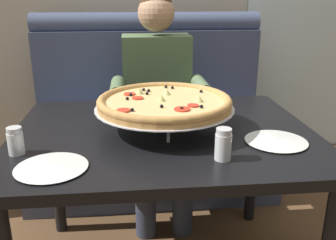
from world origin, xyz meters
The scene contains 9 objects.
booth_bench centered at (0.00, 0.95, 0.40)m, with size 1.55×0.78×1.13m.
dining_table centered at (0.00, 0.00, 0.64)m, with size 1.21×0.96×0.72m.
diner_main centered at (0.03, 0.68, 0.71)m, with size 0.54×0.64×1.27m.
pizza centered at (0.01, 0.02, 0.83)m, with size 0.56×0.56×0.14m.
shaker_parmesan centered at (0.17, -0.30, 0.77)m, with size 0.06×0.06×0.11m.
shaker_pepper_flakes centered at (-0.53, -0.18, 0.76)m, with size 0.05×0.05×0.10m.
plate_near_left centered at (0.41, -0.17, 0.73)m, with size 0.23×0.23×0.02m.
plate_near_right centered at (-0.39, -0.31, 0.73)m, with size 0.23×0.23×0.02m.
patio_chair centered at (1.16, 2.04, 0.52)m, with size 0.41×0.42×0.86m.
Camera 1 is at (-0.13, -1.41, 1.25)m, focal length 39.75 mm.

